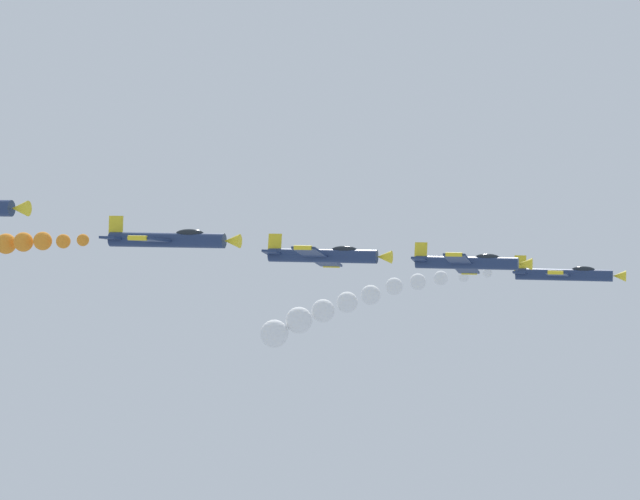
# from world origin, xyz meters

# --- Properties ---
(airplane_lead) EXTENTS (9.51, 10.35, 2.71)m
(airplane_lead) POSITION_xyz_m (-22.75, 17.85, 122.55)
(airplane_lead) COLOR navy
(smoke_trail_lead) EXTENTS (6.69, 21.59, 7.71)m
(smoke_trail_lead) POSITION_xyz_m (-19.60, -4.27, 118.79)
(smoke_trail_lead) COLOR white
(airplane_left_inner) EXTENTS (9.37, 10.35, 3.15)m
(airplane_left_inner) POSITION_xyz_m (-11.96, 10.26, 124.27)
(airplane_left_inner) COLOR navy
(airplane_right_inner) EXTENTS (9.40, 10.35, 3.06)m
(airplane_right_inner) POSITION_xyz_m (-0.41, 0.29, 125.45)
(airplane_right_inner) COLOR navy
(airplane_left_outer) EXTENTS (9.55, 10.35, 2.54)m
(airplane_left_outer) POSITION_xyz_m (11.11, -8.62, 127.20)
(airplane_left_outer) COLOR navy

